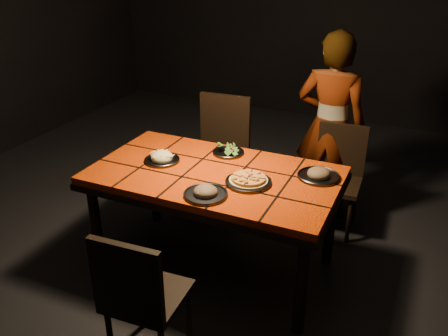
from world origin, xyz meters
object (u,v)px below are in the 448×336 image
at_px(chair_far_right, 338,171).
at_px(diner, 330,127).
at_px(plate_pizza, 248,181).
at_px(chair_near, 139,294).
at_px(plate_pasta, 162,158).
at_px(dining_table, 214,183).
at_px(chair_far_left, 221,146).

relative_size(chair_far_right, diner, 0.55).
height_order(diner, plate_pizza, diner).
relative_size(chair_near, plate_pasta, 3.51).
bearing_deg(dining_table, diner, 65.13).
bearing_deg(plate_pizza, plate_pasta, 174.80).
relative_size(dining_table, plate_pizza, 5.57).
relative_size(dining_table, diner, 1.06).
bearing_deg(dining_table, chair_near, -88.43).
relative_size(chair_far_right, plate_pizza, 2.89).
xyz_separation_m(dining_table, chair_far_right, (0.64, 0.91, -0.19)).
bearing_deg(plate_pasta, chair_far_right, 41.16).
bearing_deg(chair_far_left, dining_table, -71.08).
relative_size(chair_near, chair_far_right, 1.01).
height_order(chair_far_left, diner, diner).
distance_m(chair_far_right, plate_pasta, 1.41).
distance_m(chair_near, chair_far_right, 1.96).
xyz_separation_m(chair_far_left, plate_pizza, (0.60, -0.88, 0.21)).
bearing_deg(chair_far_left, chair_near, -81.77).
bearing_deg(chair_far_left, plate_pizza, -59.03).
height_order(chair_far_left, chair_far_right, chair_far_left).
bearing_deg(chair_near, chair_far_right, -111.36).
xyz_separation_m(chair_near, chair_far_left, (-0.36, 1.77, 0.07)).
xyz_separation_m(dining_table, chair_far_left, (-0.33, 0.82, -0.11)).
xyz_separation_m(dining_table, chair_near, (0.03, -0.95, -0.18)).
relative_size(dining_table, chair_far_right, 1.93).
distance_m(dining_table, diner, 1.22).
xyz_separation_m(dining_table, diner, (0.51, 1.10, 0.10)).
xyz_separation_m(diner, plate_pasta, (-0.91, -1.10, 0.01)).
bearing_deg(diner, dining_table, 65.58).
bearing_deg(chair_far_right, diner, 122.21).
distance_m(diner, plate_pasta, 1.42).
bearing_deg(chair_far_right, plate_pasta, -141.12).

